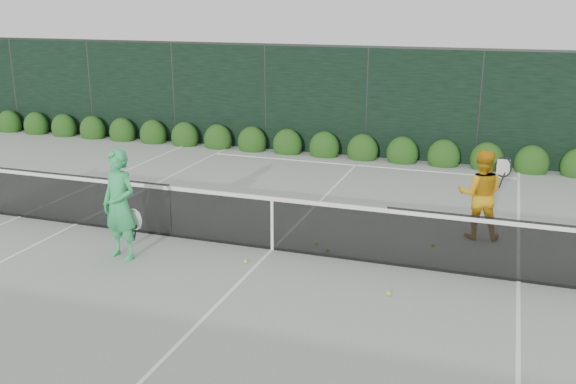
% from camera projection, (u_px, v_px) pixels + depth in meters
% --- Properties ---
extents(ground, '(80.00, 80.00, 0.00)m').
position_uv_depth(ground, '(272.00, 250.00, 11.33)').
color(ground, gray).
rests_on(ground, ground).
extents(tennis_net, '(12.90, 0.10, 1.07)m').
position_uv_depth(tennis_net, '(271.00, 221.00, 11.18)').
color(tennis_net, '#10321C').
rests_on(tennis_net, ground).
extents(player_woman, '(0.78, 0.60, 1.89)m').
position_uv_depth(player_woman, '(120.00, 205.00, 10.73)').
color(player_woman, '#34B35F').
rests_on(player_woman, ground).
extents(player_man, '(0.93, 0.70, 1.67)m').
position_uv_depth(player_man, '(480.00, 194.00, 11.68)').
color(player_man, orange).
rests_on(player_man, ground).
extents(court_lines, '(11.03, 23.83, 0.01)m').
position_uv_depth(court_lines, '(272.00, 249.00, 11.32)').
color(court_lines, white).
rests_on(court_lines, ground).
extents(windscreen_fence, '(32.00, 21.07, 3.06)m').
position_uv_depth(windscreen_fence, '(200.00, 215.00, 8.44)').
color(windscreen_fence, black).
rests_on(windscreen_fence, ground).
extents(hedge_row, '(31.66, 0.65, 0.94)m').
position_uv_depth(hedge_row, '(362.00, 151.00, 17.73)').
color(hedge_row, '#17390F').
rests_on(hedge_row, ground).
extents(tennis_balls, '(3.09, 2.31, 0.07)m').
position_uv_depth(tennis_balls, '(329.00, 253.00, 11.11)').
color(tennis_balls, '#B2E633').
rests_on(tennis_balls, ground).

